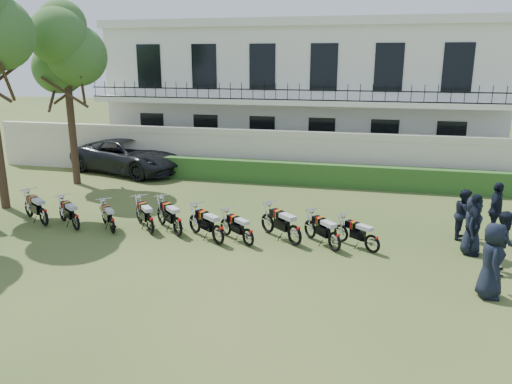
% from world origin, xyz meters
% --- Properties ---
extents(ground, '(100.00, 100.00, 0.00)m').
position_xyz_m(ground, '(0.00, 0.00, 0.00)').
color(ground, '#2F491D').
rests_on(ground, ground).
extents(perimeter_wall, '(30.00, 0.35, 2.30)m').
position_xyz_m(perimeter_wall, '(0.00, 8.00, 1.17)').
color(perimeter_wall, beige).
rests_on(perimeter_wall, ground).
extents(hedge, '(18.00, 0.60, 1.00)m').
position_xyz_m(hedge, '(1.00, 7.20, 0.50)').
color(hedge, '#284A1A').
rests_on(hedge, ground).
extents(building, '(20.40, 9.60, 7.40)m').
position_xyz_m(building, '(0.00, 13.96, 3.71)').
color(building, white).
rests_on(building, ground).
extents(tree_west_near, '(3.40, 3.20, 7.90)m').
position_xyz_m(tree_west_near, '(-8.96, 5.00, 5.89)').
color(tree_west_near, '#473323').
rests_on(tree_west_near, ground).
extents(motorcycle_0, '(1.71, 1.16, 1.08)m').
position_xyz_m(motorcycle_0, '(-6.67, -0.59, 0.50)').
color(motorcycle_0, black).
rests_on(motorcycle_0, ground).
extents(motorcycle_1, '(1.50, 1.17, 0.99)m').
position_xyz_m(motorcycle_1, '(-5.36, -0.74, 0.46)').
color(motorcycle_1, black).
rests_on(motorcycle_1, ground).
extents(motorcycle_2, '(1.19, 1.31, 0.92)m').
position_xyz_m(motorcycle_2, '(-4.06, -0.71, 0.42)').
color(motorcycle_2, black).
rests_on(motorcycle_2, ground).
extents(motorcycle_3, '(1.32, 1.47, 1.03)m').
position_xyz_m(motorcycle_3, '(-2.83, -0.47, 0.47)').
color(motorcycle_3, black).
rests_on(motorcycle_3, ground).
extents(motorcycle_4, '(1.49, 1.46, 1.08)m').
position_xyz_m(motorcycle_4, '(-1.89, -0.47, 0.50)').
color(motorcycle_4, black).
rests_on(motorcycle_4, ground).
extents(motorcycle_5, '(1.59, 1.28, 1.07)m').
position_xyz_m(motorcycle_5, '(-0.41, -0.89, 0.49)').
color(motorcycle_5, black).
rests_on(motorcycle_5, ground).
extents(motorcycle_6, '(1.42, 1.17, 0.96)m').
position_xyz_m(motorcycle_6, '(0.51, -0.80, 0.44)').
color(motorcycle_6, black).
rests_on(motorcycle_6, ground).
extents(motorcycle_7, '(1.58, 1.42, 1.10)m').
position_xyz_m(motorcycle_7, '(1.87, -0.41, 0.51)').
color(motorcycle_7, black).
rests_on(motorcycle_7, ground).
extents(motorcycle_8, '(1.30, 1.45, 1.01)m').
position_xyz_m(motorcycle_8, '(3.08, -0.61, 0.47)').
color(motorcycle_8, black).
rests_on(motorcycle_8, ground).
extents(motorcycle_9, '(1.44, 1.12, 0.95)m').
position_xyz_m(motorcycle_9, '(4.16, -0.48, 0.44)').
color(motorcycle_9, black).
rests_on(motorcycle_9, ground).
extents(suv, '(6.53, 4.40, 1.66)m').
position_xyz_m(suv, '(-7.74, 7.67, 0.83)').
color(suv, black).
rests_on(suv, ground).
extents(officer_0, '(0.64, 0.93, 1.85)m').
position_xyz_m(officer_0, '(6.91, -2.61, 0.93)').
color(officer_0, black).
rests_on(officer_0, ground).
extents(officer_1, '(0.84, 0.97, 1.70)m').
position_xyz_m(officer_1, '(7.53, -1.03, 0.85)').
color(officer_1, black).
rests_on(officer_1, ground).
extents(officer_2, '(0.46, 1.08, 1.83)m').
position_xyz_m(officer_2, '(6.96, 0.10, 0.91)').
color(officer_2, black).
rests_on(officer_2, ground).
extents(officer_3, '(0.78, 0.97, 1.72)m').
position_xyz_m(officer_3, '(6.95, 0.21, 0.86)').
color(officer_3, black).
rests_on(officer_3, ground).
extents(officer_4, '(0.73, 0.87, 1.60)m').
position_xyz_m(officer_4, '(6.93, 1.50, 0.80)').
color(officer_4, black).
rests_on(officer_4, ground).
extents(officer_5, '(0.74, 1.15, 1.82)m').
position_xyz_m(officer_5, '(7.88, 1.75, 0.91)').
color(officer_5, black).
rests_on(officer_5, ground).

